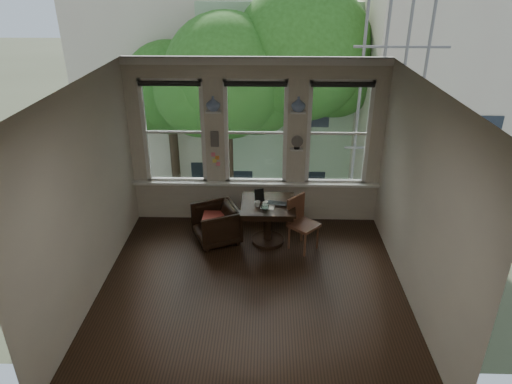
{
  "coord_description": "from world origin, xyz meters",
  "views": [
    {
      "loc": [
        0.21,
        -5.46,
        4.22
      ],
      "look_at": [
        0.04,
        0.9,
        1.18
      ],
      "focal_mm": 32.0,
      "sensor_mm": 36.0,
      "label": 1
    }
  ],
  "objects_px": {
    "table": "(268,223)",
    "laptop": "(278,205)",
    "armchair_left": "(216,224)",
    "side_chair_right": "(304,225)",
    "mug": "(257,204)"
  },
  "relations": [
    {
      "from": "side_chair_right",
      "to": "laptop",
      "type": "distance_m",
      "value": 0.55
    },
    {
      "from": "table",
      "to": "armchair_left",
      "type": "relative_size",
      "value": 1.23
    },
    {
      "from": "laptop",
      "to": "mug",
      "type": "height_order",
      "value": "mug"
    },
    {
      "from": "armchair_left",
      "to": "mug",
      "type": "bearing_deg",
      "value": 56.79
    },
    {
      "from": "side_chair_right",
      "to": "mug",
      "type": "xyz_separation_m",
      "value": [
        -0.78,
        0.08,
        0.34
      ]
    },
    {
      "from": "table",
      "to": "side_chair_right",
      "type": "distance_m",
      "value": 0.64
    },
    {
      "from": "table",
      "to": "armchair_left",
      "type": "distance_m",
      "value": 0.89
    },
    {
      "from": "armchair_left",
      "to": "side_chair_right",
      "type": "xyz_separation_m",
      "value": [
        1.49,
        -0.2,
        0.13
      ]
    },
    {
      "from": "armchair_left",
      "to": "mug",
      "type": "height_order",
      "value": "mug"
    },
    {
      "from": "side_chair_right",
      "to": "laptop",
      "type": "xyz_separation_m",
      "value": [
        -0.44,
        0.11,
        0.3
      ]
    },
    {
      "from": "armchair_left",
      "to": "table",
      "type": "bearing_deg",
      "value": 65.94
    },
    {
      "from": "table",
      "to": "laptop",
      "type": "height_order",
      "value": "laptop"
    },
    {
      "from": "table",
      "to": "armchair_left",
      "type": "height_order",
      "value": "table"
    },
    {
      "from": "mug",
      "to": "armchair_left",
      "type": "bearing_deg",
      "value": 170.44
    },
    {
      "from": "table",
      "to": "mug",
      "type": "xyz_separation_m",
      "value": [
        -0.18,
        -0.11,
        0.42
      ]
    }
  ]
}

